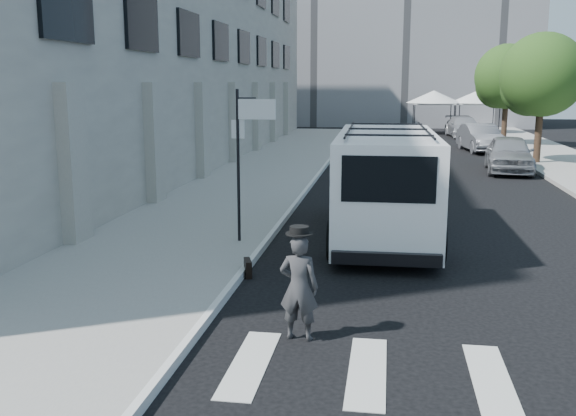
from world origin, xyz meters
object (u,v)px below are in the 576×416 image
(suitcase, at_px, (347,242))
(parked_car_a, at_px, (509,154))
(cargo_van, at_px, (386,184))
(businessman, at_px, (299,287))
(briefcase, at_px, (248,268))
(parked_car_c, at_px, (463,127))
(parked_car_b, at_px, (480,138))

(suitcase, xyz_separation_m, parked_car_a, (5.97, 14.47, 0.52))
(suitcase, xyz_separation_m, cargo_van, (0.81, 1.77, 1.06))
(parked_car_a, bearing_deg, businessman, -102.71)
(briefcase, bearing_deg, businessman, -82.75)
(briefcase, distance_m, parked_car_c, 35.39)
(businessman, height_order, briefcase, businessman)
(parked_car_b, bearing_deg, businessman, -110.51)
(suitcase, relative_size, parked_car_c, 0.21)
(briefcase, distance_m, cargo_van, 4.77)
(briefcase, relative_size, suitcase, 0.43)
(parked_car_b, bearing_deg, parked_car_c, 81.40)
(cargo_van, bearing_deg, briefcase, -126.02)
(cargo_van, relative_size, parked_car_b, 1.52)
(suitcase, bearing_deg, cargo_van, 64.03)
(parked_car_a, bearing_deg, cargo_van, -106.70)
(briefcase, bearing_deg, parked_car_c, 58.64)
(parked_car_c, bearing_deg, parked_car_b, -95.94)
(cargo_van, relative_size, parked_car_a, 1.52)
(businessman, relative_size, parked_car_a, 0.35)
(parked_car_c, bearing_deg, businessman, -104.84)
(businessman, relative_size, suitcase, 1.57)
(businessman, height_order, parked_car_a, businessman)
(suitcase, bearing_deg, parked_car_a, 66.21)
(suitcase, relative_size, parked_car_a, 0.22)
(businessman, distance_m, briefcase, 3.37)
(parked_car_a, xyz_separation_m, parked_car_b, (-0.09, 8.35, -0.03))
(suitcase, relative_size, parked_car_b, 0.22)
(briefcase, xyz_separation_m, cargo_van, (2.65, 3.79, 1.17))
(businessman, height_order, parked_car_b, businessman)
(suitcase, height_order, parked_car_b, parked_car_b)
(suitcase, height_order, cargo_van, cargo_van)
(cargo_van, distance_m, parked_car_b, 21.66)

